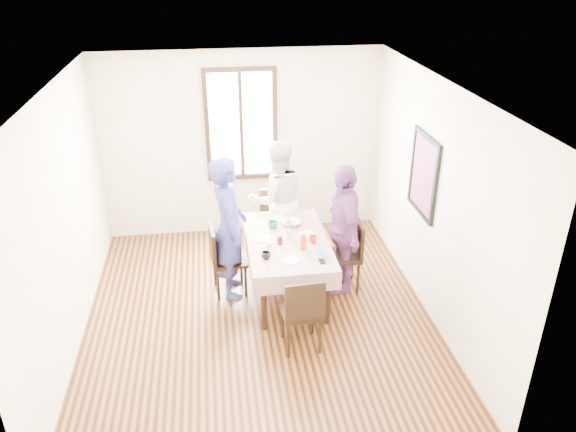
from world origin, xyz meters
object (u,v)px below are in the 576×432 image
object	(u,v)px
chair_left	(229,260)
chair_near	(301,310)
dining_table	(287,267)
chair_far	(277,224)
person_right	(343,229)
person_far	(277,199)
person_left	(229,228)
chair_right	(343,255)

from	to	relation	value
chair_left	chair_near	world-z (taller)	same
dining_table	chair_far	bearing A→B (deg)	90.00
chair_far	chair_left	bearing A→B (deg)	48.77
dining_table	person_right	bearing A→B (deg)	3.85
dining_table	person_far	bearing A→B (deg)	90.00
chair_left	person_left	world-z (taller)	person_left
chair_far	person_far	size ratio (longest dim) A/B	0.54
chair_right	chair_near	xyz separation A→B (m)	(-0.71, -1.06, 0.00)
chair_right	person_far	xyz separation A→B (m)	(-0.71, 0.95, 0.38)
chair_near	person_right	distance (m)	1.32
chair_near	person_far	xyz separation A→B (m)	(0.00, 2.02, 0.38)
dining_table	person_far	xyz separation A→B (m)	(0.00, 1.00, 0.46)
dining_table	chair_left	world-z (taller)	chair_left
chair_left	person_right	xyz separation A→B (m)	(1.39, -0.09, 0.38)
person_left	chair_far	bearing A→B (deg)	-41.08
chair_far	person_right	size ratio (longest dim) A/B	0.55
person_far	person_right	size ratio (longest dim) A/B	1.01
person_left	chair_left	bearing A→B (deg)	86.92
chair_far	person_far	distance (m)	0.38
person_left	person_far	size ratio (longest dim) A/B	1.07
chair_far	person_right	world-z (taller)	person_right
person_left	person_far	world-z (taller)	person_left
dining_table	person_right	world-z (taller)	person_right
chair_right	person_far	distance (m)	1.25
dining_table	person_left	size ratio (longest dim) A/B	0.82
chair_left	person_far	xyz separation A→B (m)	(0.71, 0.86, 0.38)
chair_left	chair_near	xyz separation A→B (m)	(0.71, -1.16, 0.00)
chair_far	chair_near	distance (m)	2.04
dining_table	chair_left	bearing A→B (deg)	168.87
person_right	chair_right	bearing A→B (deg)	86.94
person_left	person_right	world-z (taller)	person_left
chair_right	chair_near	bearing A→B (deg)	148.63
chair_right	chair_near	world-z (taller)	same
chair_left	chair_far	world-z (taller)	same
person_left	person_right	distance (m)	1.38
chair_left	chair_near	distance (m)	1.36
dining_table	chair_right	xyz separation A→B (m)	(0.71, 0.05, 0.08)
dining_table	chair_near	xyz separation A→B (m)	(0.00, -1.02, 0.08)
chair_left	person_left	xyz separation A→B (m)	(0.02, 0.00, 0.44)
chair_right	person_right	xyz separation A→B (m)	(-0.02, 0.00, 0.38)
chair_right	dining_table	bearing A→B (deg)	95.93
chair_left	chair_near	bearing A→B (deg)	26.01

